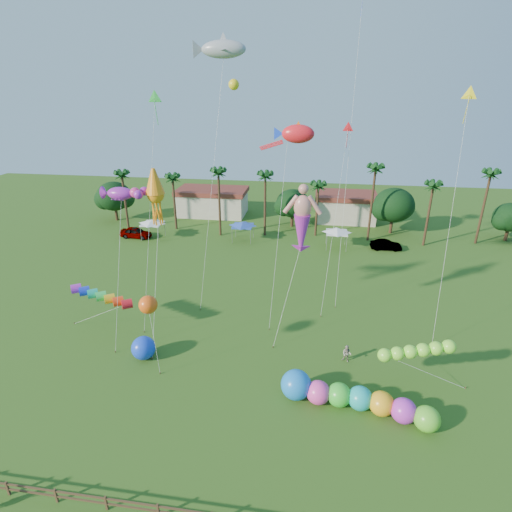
# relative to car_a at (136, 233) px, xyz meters

# --- Properties ---
(ground) EXTENTS (160.00, 160.00, 0.00)m
(ground) POSITION_rel_car_a_xyz_m (22.82, -35.86, -0.84)
(ground) COLOR #285116
(ground) RESTS_ON ground
(tree_line) EXTENTS (69.46, 8.91, 11.00)m
(tree_line) POSITION_rel_car_a_xyz_m (26.39, 8.13, 3.44)
(tree_line) COLOR #3A2819
(tree_line) RESTS_ON ground
(buildings_row) EXTENTS (35.00, 7.00, 4.00)m
(buildings_row) POSITION_rel_car_a_xyz_m (19.73, 14.14, 1.16)
(buildings_row) COLOR beige
(buildings_row) RESTS_ON ground
(tent_row) EXTENTS (31.00, 4.00, 0.60)m
(tent_row) POSITION_rel_car_a_xyz_m (16.82, 0.47, 1.91)
(tent_row) COLOR white
(tent_row) RESTS_ON ground
(car_a) EXTENTS (5.07, 2.40, 1.68)m
(car_a) POSITION_rel_car_a_xyz_m (0.00, 0.00, 0.00)
(car_a) COLOR #4C4C54
(car_a) RESTS_ON ground
(car_b) EXTENTS (4.38, 1.62, 1.43)m
(car_b) POSITION_rel_car_a_xyz_m (37.96, 0.48, -0.12)
(car_b) COLOR #4C4C54
(car_b) RESTS_ON ground
(spectator_b) EXTENTS (0.92, 0.83, 1.57)m
(spectator_b) POSITION_rel_car_a_xyz_m (30.73, -26.63, -0.05)
(spectator_b) COLOR #A89A8C
(spectator_b) RESTS_ON ground
(caterpillar_inflatable) EXTENTS (11.20, 4.05, 2.29)m
(caterpillar_inflatable) POSITION_rel_car_a_xyz_m (30.66, -32.15, 0.12)
(caterpillar_inflatable) COLOR #FF43B1
(caterpillar_inflatable) RESTS_ON ground
(blue_ball) EXTENTS (2.05, 2.05, 2.05)m
(blue_ball) POSITION_rel_car_a_xyz_m (13.45, -28.68, 0.19)
(blue_ball) COLOR blue
(blue_ball) RESTS_ON ground
(rainbow_tube) EXTENTS (8.11, 3.29, 3.90)m
(rainbow_tube) POSITION_rel_car_a_xyz_m (9.28, -25.71, 2.61)
(rainbow_tube) COLOR red
(rainbow_tube) RESTS_ON ground
(green_worm) EXTENTS (9.45, 2.36, 3.43)m
(green_worm) POSITION_rel_car_a_xyz_m (33.25, -29.18, 1.95)
(green_worm) COLOR #8AF837
(green_worm) RESTS_ON ground
(orange_ball_kite) EXTENTS (1.79, 1.79, 7.04)m
(orange_ball_kite) POSITION_rel_car_a_xyz_m (15.12, -30.29, 5.47)
(orange_ball_kite) COLOR #FA5814
(orange_ball_kite) RESTS_ON ground
(merman_kite) EXTENTS (3.29, 4.82, 13.57)m
(merman_kite) POSITION_rel_car_a_xyz_m (26.31, -21.69, 9.75)
(merman_kite) COLOR tan
(merman_kite) RESTS_ON ground
(fish_kite) EXTENTS (4.55, 6.33, 18.70)m
(fish_kite) POSITION_rel_car_a_xyz_m (25.46, -17.39, 16.92)
(fish_kite) COLOR red
(fish_kite) RESTS_ON ground
(shark_kite) EXTENTS (6.19, 8.86, 26.13)m
(shark_kite) POSITION_rel_car_a_xyz_m (17.83, -13.43, 24.23)
(shark_kite) COLOR #959AA2
(shark_kite) RESTS_ON ground
(squid_kite) EXTENTS (2.08, 5.18, 15.76)m
(squid_kite) POSITION_rel_car_a_xyz_m (14.24, -24.68, 12.64)
(squid_kite) COLOR orange
(squid_kite) RESTS_ON ground
(lobster_kite) EXTENTS (4.46, 5.23, 14.31)m
(lobster_kite) POSITION_rel_car_a_xyz_m (11.28, -24.92, 12.70)
(lobster_kite) COLOR purple
(lobster_kite) RESTS_ON ground
(delta_kite_red) EXTENTS (2.12, 5.10, 18.70)m
(delta_kite_red) POSITION_rel_car_a_xyz_m (30.06, -14.83, 16.94)
(delta_kite_red) COLOR red
(delta_kite_red) RESTS_ON ground
(delta_kite_yellow) EXTENTS (1.35, 4.85, 21.83)m
(delta_kite_yellow) POSITION_rel_car_a_xyz_m (39.05, -19.06, 20.02)
(delta_kite_yellow) COLOR yellow
(delta_kite_yellow) RESTS_ON ground
(delta_kite_green) EXTENTS (2.32, 4.35, 21.51)m
(delta_kite_green) POSITION_rel_car_a_xyz_m (13.43, -20.99, 19.71)
(delta_kite_green) COLOR #33D947
(delta_kite_green) RESTS_ON ground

